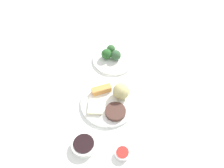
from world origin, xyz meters
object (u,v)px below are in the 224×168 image
(main_plate, at_px, (108,103))
(sauce_ramekin_sweet_and_sour, at_px, (122,153))
(soy_sauce_bowl, at_px, (84,145))
(broccoli_plate, at_px, (114,59))

(main_plate, bearing_deg, sauce_ramekin_sweet_and_sour, 30.03)
(main_plate, height_order, soy_sauce_bowl, soy_sauce_bowl)
(soy_sauce_bowl, xyz_separation_m, sauce_ramekin_sweet_and_sour, (-0.01, 0.16, -0.00))
(soy_sauce_bowl, bearing_deg, main_plate, 171.47)
(main_plate, bearing_deg, broccoli_plate, -169.01)
(main_plate, bearing_deg, soy_sauce_bowl, -8.53)
(main_plate, relative_size, broccoli_plate, 1.16)
(sauce_ramekin_sweet_and_sour, bearing_deg, soy_sauce_bowl, -85.77)
(main_plate, relative_size, soy_sauce_bowl, 2.45)
(main_plate, xyz_separation_m, broccoli_plate, (-0.27, -0.05, -0.00))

